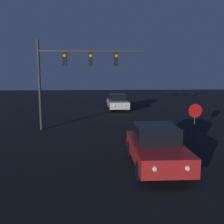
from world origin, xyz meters
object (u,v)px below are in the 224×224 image
at_px(stop_sign, 195,116).
at_px(traffic_signal_mast, 71,68).
at_px(car_near, 156,146).
at_px(car_far, 117,102).

bearing_deg(stop_sign, traffic_signal_mast, 150.18).
distance_m(car_near, car_far, 16.52).
relative_size(traffic_signal_mast, stop_sign, 3.14).
distance_m(car_far, traffic_signal_mast, 10.58).
distance_m(car_far, stop_sign, 13.64).
bearing_deg(car_far, car_near, 89.30).
bearing_deg(traffic_signal_mast, car_near, -60.41).
xyz_separation_m(car_far, traffic_signal_mast, (-4.00, -9.19, 3.40)).
relative_size(car_near, stop_sign, 2.01).
xyz_separation_m(traffic_signal_mast, stop_sign, (7.11, -4.08, -2.69)).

